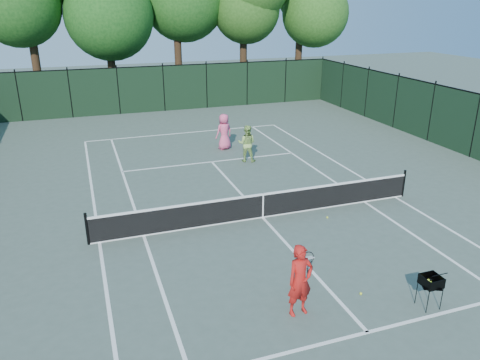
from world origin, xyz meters
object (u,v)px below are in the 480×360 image
object	(u,v)px
player_pink	(224,132)
loose_ball_midcourt	(327,217)
ball_hopper	(431,281)
player_green	(247,143)
coach	(300,280)
loose_ball_near_cart	(361,294)

from	to	relation	value
player_pink	loose_ball_midcourt	bearing A→B (deg)	79.73
ball_hopper	loose_ball_midcourt	bearing A→B (deg)	112.14
loose_ball_midcourt	ball_hopper	bearing A→B (deg)	-91.66
player_green	ball_hopper	distance (m)	12.02
ball_hopper	coach	bearing A→B (deg)	-171.05
loose_ball_near_cart	coach	bearing A→B (deg)	-175.72
ball_hopper	loose_ball_near_cart	bearing A→B (deg)	166.78
coach	player_pink	xyz separation A→B (m)	(2.34, 13.39, -0.00)
player_pink	ball_hopper	distance (m)	14.24
loose_ball_near_cart	loose_ball_midcourt	size ratio (longest dim) A/B	1.00
ball_hopper	loose_ball_near_cart	xyz separation A→B (m)	(-1.28, 0.96, -0.69)
coach	ball_hopper	xyz separation A→B (m)	(3.11, -0.82, -0.19)
ball_hopper	loose_ball_near_cart	distance (m)	1.74
player_pink	player_green	distance (m)	2.24
loose_ball_near_cart	loose_ball_midcourt	distance (m)	4.52
coach	ball_hopper	size ratio (longest dim) A/B	2.11
loose_ball_midcourt	coach	bearing A→B (deg)	-126.38
loose_ball_near_cart	loose_ball_midcourt	xyz separation A→B (m)	(1.43, 4.29, 0.00)
loose_ball_midcourt	player_green	bearing A→B (deg)	94.32
player_pink	ball_hopper	size ratio (longest dim) A/B	2.11
coach	loose_ball_midcourt	xyz separation A→B (m)	(3.26, 4.43, -0.87)
loose_ball_near_cart	player_pink	bearing A→B (deg)	87.82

